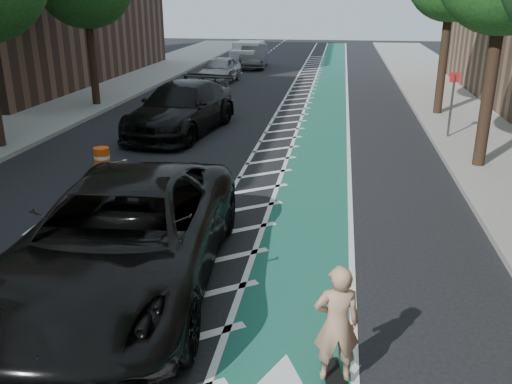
% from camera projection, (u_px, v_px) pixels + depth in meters
% --- Properties ---
extents(ground, '(120.00, 120.00, 0.00)m').
position_uv_depth(ground, '(132.00, 287.00, 9.91)').
color(ground, black).
rests_on(ground, ground).
extents(bike_lane, '(2.00, 90.00, 0.01)m').
position_uv_depth(bike_lane, '(320.00, 149.00, 18.77)').
color(bike_lane, '#164E3E').
rests_on(bike_lane, ground).
extents(buffer_strip, '(1.40, 90.00, 0.01)m').
position_uv_depth(buffer_strip, '(277.00, 148.00, 18.99)').
color(buffer_strip, silver).
rests_on(buffer_strip, ground).
extents(curb_right, '(0.12, 90.00, 0.16)m').
position_uv_depth(curb_right, '(441.00, 152.00, 18.17)').
color(curb_right, gray).
rests_on(curb_right, ground).
extents(curb_left, '(0.12, 90.00, 0.16)m').
position_uv_depth(curb_left, '(49.00, 137.00, 20.18)').
color(curb_left, gray).
rests_on(curb_left, ground).
extents(sign_post, '(0.35, 0.08, 2.47)m').
position_uv_depth(sign_post, '(451.00, 104.00, 19.52)').
color(sign_post, '#4C4C4C').
rests_on(sign_post, ground).
extents(skateboard, '(0.38, 0.88, 0.12)m').
position_uv_depth(skateboard, '(333.00, 378.00, 7.41)').
color(skateboard, black).
rests_on(skateboard, ground).
extents(skateboarder, '(0.68, 0.50, 1.70)m').
position_uv_depth(skateboarder, '(337.00, 324.00, 7.11)').
color(skateboarder, tan).
rests_on(skateboarder, skateboard).
extents(suv_near, '(3.83, 7.39, 1.99)m').
position_uv_depth(suv_near, '(123.00, 237.00, 9.59)').
color(suv_near, black).
rests_on(suv_near, ground).
extents(suv_far, '(3.52, 6.82, 1.89)m').
position_uv_depth(suv_far, '(182.00, 108.00, 20.84)').
color(suv_far, black).
rests_on(suv_far, ground).
extents(car_silver, '(2.19, 4.73, 1.57)m').
position_uv_depth(car_silver, '(220.00, 70.00, 32.98)').
color(car_silver, '#97979C').
rests_on(car_silver, ground).
extents(car_grey, '(2.09, 5.12, 1.65)m').
position_uv_depth(car_grey, '(254.00, 56.00, 39.99)').
color(car_grey, '#4F5154').
rests_on(car_grey, ground).
extents(box_truck, '(2.05, 4.30, 1.76)m').
position_uv_depth(box_truck, '(247.00, 55.00, 40.67)').
color(box_truck, silver).
rests_on(box_truck, ground).
extents(barrel_a, '(0.58, 0.58, 0.80)m').
position_uv_depth(barrel_a, '(102.00, 161.00, 16.14)').
color(barrel_a, '#F34E0C').
rests_on(barrel_a, ground).
extents(barrel_b, '(0.70, 0.70, 0.95)m').
position_uv_depth(barrel_b, '(154.00, 134.00, 18.99)').
color(barrel_b, '#F1470C').
rests_on(barrel_b, ground).
extents(barrel_c, '(0.68, 0.68, 0.92)m').
position_uv_depth(barrel_c, '(208.00, 102.00, 24.92)').
color(barrel_c, orange).
rests_on(barrel_c, ground).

